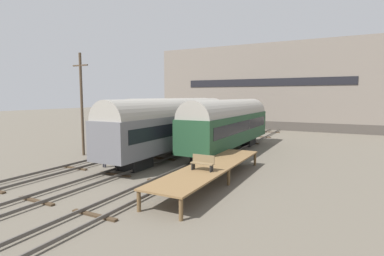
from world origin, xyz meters
name	(u,v)px	position (x,y,z in m)	size (l,w,h in m)	color
ground_plane	(141,166)	(0.00, 0.00, 0.00)	(200.00, 200.00, 0.00)	#60594C
track_left	(102,159)	(-4.09, 0.00, 0.14)	(2.60, 60.00, 0.26)	#4C4742
track_middle	(141,164)	(0.00, 0.00, 0.14)	(2.60, 60.00, 0.26)	#4C4742
track_right	(187,170)	(4.09, 0.00, 0.14)	(2.60, 60.00, 0.26)	#4C4742
train_car_grey	(175,123)	(0.00, 5.24, 2.98)	(3.05, 18.69, 5.24)	black
train_car_green	(229,123)	(4.09, 8.66, 2.92)	(3.09, 16.29, 5.16)	black
train_car_navy	(175,117)	(-4.09, 12.11, 2.98)	(3.05, 17.43, 5.24)	black
station_platform	(212,167)	(6.70, -1.63, 1.03)	(2.60, 12.26, 1.12)	brown
bench	(203,162)	(6.74, -3.02, 1.60)	(1.40, 0.40, 0.91)	brown
person_worker	(104,155)	(-2.30, -1.64, 0.98)	(0.32, 0.32, 1.64)	#282833
utility_pole	(82,103)	(-7.49, 1.12, 4.85)	(1.80, 0.24, 9.37)	#473828
warehouse_building	(271,88)	(1.95, 35.73, 7.03)	(38.46, 10.53, 14.06)	#46403A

